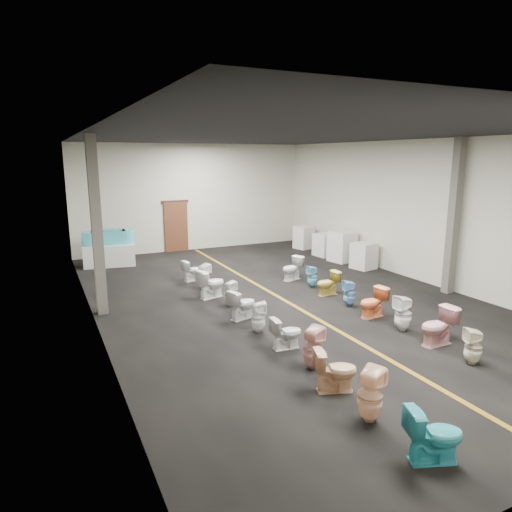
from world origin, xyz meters
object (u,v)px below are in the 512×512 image
(appliance_crate_d, at_px, (304,237))
(toilet_left_0, at_px, (434,435))
(toilet_left_9, at_px, (204,277))
(appliance_crate_c, at_px, (326,245))
(toilet_left_3, at_px, (313,348))
(toilet_left_7, at_px, (230,294))
(toilet_right_7, at_px, (328,283))
(appliance_crate_a, at_px, (364,256))
(toilet_right_9, at_px, (292,268))
(toilet_left_1, at_px, (370,395))
(toilet_left_2, at_px, (335,370))
(display_table, at_px, (110,255))
(toilet_left_5, at_px, (258,317))
(toilet_right_3, at_px, (438,326))
(toilet_right_5, at_px, (373,303))
(toilet_left_4, at_px, (286,333))
(toilet_left_10, at_px, (193,270))
(toilet_left_8, at_px, (211,283))
(appliance_crate_b, at_px, (342,247))
(toilet_right_2, at_px, (473,346))
(bathtub, at_px, (108,237))
(toilet_right_6, at_px, (349,293))
(toilet_left_6, at_px, (242,304))
(toilet_right_8, at_px, (312,277))

(appliance_crate_d, bearing_deg, toilet_left_0, -114.68)
(appliance_crate_d, distance_m, toilet_left_9, 7.32)
(appliance_crate_c, relative_size, toilet_left_3, 1.09)
(toilet_left_7, height_order, toilet_right_7, toilet_right_7)
(appliance_crate_a, distance_m, toilet_right_9, 3.11)
(toilet_left_1, height_order, toilet_left_2, toilet_left_1)
(toilet_right_9, bearing_deg, toilet_left_2, -42.83)
(display_table, relative_size, toilet_left_5, 2.50)
(appliance_crate_c, height_order, toilet_left_2, appliance_crate_c)
(appliance_crate_c, distance_m, toilet_right_3, 9.09)
(toilet_right_5, height_order, toilet_right_7, toilet_right_5)
(toilet_left_0, distance_m, toilet_left_4, 4.03)
(display_table, height_order, toilet_left_10, display_table)
(toilet_left_8, distance_m, toilet_left_9, 0.92)
(appliance_crate_b, bearing_deg, toilet_left_1, -123.93)
(toilet_right_3, xyz_separation_m, toilet_right_9, (-0.14, 5.95, -0.03))
(display_table, xyz_separation_m, appliance_crate_a, (8.18, -4.46, 0.07))
(toilet_left_2, bearing_deg, toilet_left_9, 19.37)
(appliance_crate_c, relative_size, toilet_right_2, 1.24)
(display_table, xyz_separation_m, toilet_left_0, (2.17, -13.42, -0.02))
(appliance_crate_b, bearing_deg, toilet_left_8, -160.33)
(bathtub, relative_size, toilet_right_7, 2.64)
(toilet_left_9, xyz_separation_m, toilet_left_10, (-0.02, 1.06, -0.04))
(toilet_left_8, height_order, toilet_right_6, toilet_left_8)
(toilet_left_6, distance_m, toilet_right_8, 3.48)
(appliance_crate_b, distance_m, toilet_left_9, 6.19)
(toilet_left_0, distance_m, toilet_left_6, 6.08)
(appliance_crate_b, height_order, toilet_right_3, appliance_crate_b)
(display_table, xyz_separation_m, appliance_crate_d, (8.18, -0.33, 0.09))
(toilet_left_8, bearing_deg, toilet_left_9, -21.54)
(display_table, bearing_deg, toilet_right_5, -59.43)
(appliance_crate_d, height_order, toilet_right_5, appliance_crate_d)
(bathtub, relative_size, toilet_left_4, 2.71)
(display_table, height_order, toilet_left_0, display_table)
(toilet_right_8, bearing_deg, toilet_left_4, -37.73)
(toilet_right_2, bearing_deg, appliance_crate_b, -175.59)
(appliance_crate_a, bearing_deg, toilet_right_9, -175.77)
(toilet_left_6, height_order, toilet_right_5, toilet_right_5)
(display_table, bearing_deg, appliance_crate_c, -14.02)
(appliance_crate_b, distance_m, toilet_right_9, 3.47)
(toilet_left_1, bearing_deg, toilet_left_6, -25.59)
(toilet_right_3, bearing_deg, toilet_left_5, -127.23)
(toilet_left_3, xyz_separation_m, toilet_left_9, (-0.08, 5.98, -0.03))
(appliance_crate_c, relative_size, toilet_left_5, 1.25)
(toilet_left_6, relative_size, toilet_left_10, 1.09)
(toilet_left_8, xyz_separation_m, toilet_left_10, (0.09, 1.97, -0.07))
(toilet_left_6, relative_size, toilet_right_8, 1.10)
(toilet_right_3, bearing_deg, toilet_right_7, 179.91)
(appliance_crate_b, xyz_separation_m, toilet_right_7, (-3.01, -3.44, -0.22))
(toilet_left_7, height_order, toilet_right_9, toilet_right_9)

